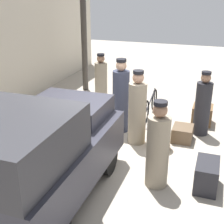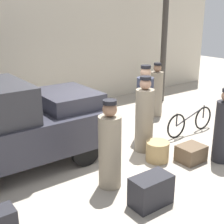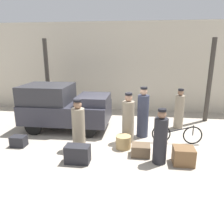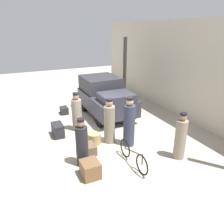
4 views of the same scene
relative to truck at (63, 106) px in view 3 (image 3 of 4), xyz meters
The scene contains 16 objects.
ground_plane 2.25m from the truck, 23.25° to the right, with size 30.00×30.00×0.00m, color #A89E8E.
station_building_facade 3.98m from the truck, 60.25° to the left, with size 16.00×0.15×4.50m.
canopy_pillar_left 2.44m from the truck, 127.24° to the left, with size 0.20×0.20×3.64m.
canopy_pillar_right 6.39m from the truck, 16.70° to the left, with size 0.20×0.20×3.64m.
truck is the anchor object (origin of this frame).
bicycle 4.52m from the truck, 12.22° to the right, with size 1.70×0.04×0.68m.
wicker_basket 3.11m from the truck, 31.50° to the right, with size 0.50×0.50×0.43m.
porter_with_bicycle 2.87m from the truck, 20.45° to the right, with size 0.41×0.41×1.75m.
porter_lifting_near_truck 4.40m from the truck, 33.13° to the right, with size 0.39×0.39×1.61m.
porter_carrying_trunk 4.73m from the truck, ahead, with size 0.38×0.38×1.64m.
conductor_in_dark_uniform 2.15m from the truck, 57.67° to the right, with size 0.42×0.42×1.66m.
porter_standing_middle 3.23m from the truck, ahead, with size 0.42×0.42×1.87m.
trunk_umber_medium 2.25m from the truck, 116.34° to the right, with size 0.49×0.35×0.36m.
trunk_large_brown 3.09m from the truck, 63.40° to the right, with size 0.70×0.41×0.52m.
trunk_wicker_pale 5.01m from the truck, 28.74° to the right, with size 0.59×0.52×0.50m.
suitcase_tan_flat 3.82m from the truck, 32.79° to the right, with size 0.57×0.47×0.35m.
Camera 3 is at (1.20, -7.40, 3.15)m, focal length 35.00 mm.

